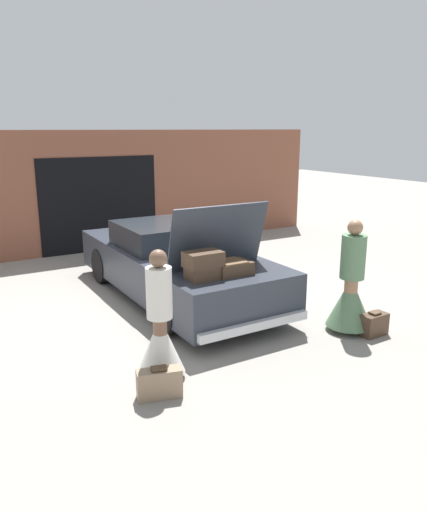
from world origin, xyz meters
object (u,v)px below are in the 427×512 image
person_left (160,334)px  person_right (351,293)px  car (175,263)px  suitcase_beside_left_person (159,383)px  suitcase_beside_right_person (374,324)px

person_left → person_right: size_ratio=0.95×
car → person_left: size_ratio=3.07×
suitcase_beside_left_person → car: bearing=60.4°
suitcase_beside_left_person → suitcase_beside_right_person: size_ratio=1.27×
person_right → suitcase_beside_right_person: person_right is taller
person_left → suitcase_beside_right_person: bearing=79.7°
car → person_left: bearing=-119.9°
car → suitcase_beside_right_person: size_ratio=11.64×
person_right → suitcase_beside_left_person: size_ratio=3.15×
car → suitcase_beside_left_person: 3.39m
person_left → suitcase_beside_right_person: (3.10, -0.40, -0.39)m
suitcase_beside_left_person → suitcase_beside_right_person: suitcase_beside_left_person is taller
person_right → suitcase_beside_right_person: 0.54m
person_right → suitcase_beside_left_person: (-3.13, -0.30, -0.41)m
person_right → suitcase_beside_right_person: size_ratio=3.98×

